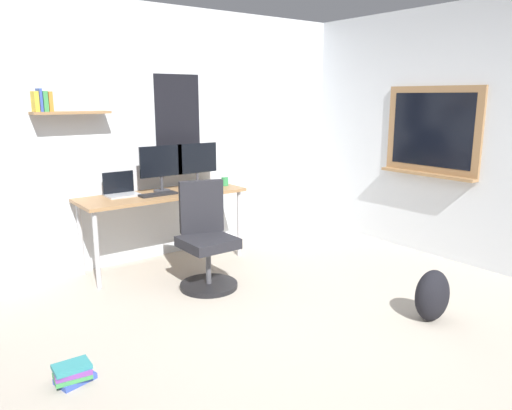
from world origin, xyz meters
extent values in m
plane|color=#ADA393|center=(0.00, 0.00, 0.00)|extent=(5.20, 5.20, 0.00)
cube|color=silver|center=(0.00, 2.45, 1.30)|extent=(5.00, 0.10, 2.60)
cube|color=#997047|center=(-0.84, 2.30, 1.55)|extent=(0.68, 0.20, 0.02)
cube|color=black|center=(0.29, 2.39, 1.55)|extent=(0.52, 0.01, 0.74)
cube|color=gold|center=(-1.13, 2.33, 1.65)|extent=(0.04, 0.14, 0.18)
cube|color=#3851B2|center=(-1.09, 2.33, 1.66)|extent=(0.02, 0.14, 0.20)
cube|color=#3D934C|center=(-1.06, 2.33, 1.65)|extent=(0.04, 0.14, 0.18)
cube|color=orange|center=(-1.01, 2.33, 1.65)|extent=(0.03, 0.14, 0.17)
cube|color=silver|center=(2.45, 0.00, 1.30)|extent=(0.10, 5.00, 2.60)
cube|color=#997047|center=(2.38, 0.72, 1.35)|extent=(0.04, 1.10, 0.90)
cube|color=black|center=(2.37, 0.72, 1.35)|extent=(0.01, 0.94, 0.76)
cube|color=#997047|center=(2.34, 0.72, 0.89)|extent=(0.12, 1.10, 0.03)
cube|color=#997047|center=(-0.07, 2.09, 0.73)|extent=(1.66, 0.56, 0.03)
cylinder|color=#B7B7BC|center=(-0.84, 1.87, 0.36)|extent=(0.04, 0.04, 0.72)
cylinder|color=#B7B7BC|center=(0.70, 1.87, 0.36)|extent=(0.04, 0.04, 0.72)
cylinder|color=#B7B7BC|center=(-0.84, 2.31, 0.36)|extent=(0.04, 0.04, 0.72)
cylinder|color=#B7B7BC|center=(0.70, 2.31, 0.36)|extent=(0.04, 0.04, 0.72)
cylinder|color=black|center=(-0.04, 1.29, 0.02)|extent=(0.52, 0.52, 0.04)
cylinder|color=#4C4C51|center=(-0.04, 1.29, 0.21)|extent=(0.05, 0.05, 0.34)
cube|color=#232328|center=(-0.04, 1.29, 0.42)|extent=(0.44, 0.44, 0.09)
cube|color=#232328|center=(0.01, 1.48, 0.71)|extent=(0.40, 0.18, 0.48)
cube|color=#ADAFB5|center=(-0.45, 2.19, 0.76)|extent=(0.31, 0.21, 0.02)
cube|color=black|center=(-0.45, 2.29, 0.87)|extent=(0.31, 0.01, 0.21)
cylinder|color=#38383D|center=(-0.03, 2.19, 0.76)|extent=(0.17, 0.17, 0.01)
cylinder|color=#38383D|center=(-0.03, 2.19, 0.83)|extent=(0.03, 0.03, 0.14)
cube|color=black|center=(-0.03, 2.18, 1.06)|extent=(0.46, 0.02, 0.31)
cylinder|color=#38383D|center=(0.39, 2.19, 0.76)|extent=(0.17, 0.17, 0.01)
cylinder|color=#38383D|center=(0.39, 2.19, 0.83)|extent=(0.03, 0.03, 0.14)
cube|color=black|center=(0.39, 2.18, 1.06)|extent=(0.46, 0.02, 0.31)
cube|color=black|center=(-0.16, 2.02, 0.76)|extent=(0.37, 0.13, 0.02)
ellipsoid|color=#262628|center=(0.12, 2.02, 0.77)|extent=(0.10, 0.06, 0.03)
cylinder|color=#338C4C|center=(0.66, 2.07, 0.79)|extent=(0.08, 0.08, 0.09)
ellipsoid|color=black|center=(0.98, -0.31, 0.20)|extent=(0.32, 0.22, 0.40)
cube|color=#3851B2|center=(-1.48, 0.50, 0.02)|extent=(0.24, 0.20, 0.04)
cube|color=#3D934C|center=(-1.50, 0.49, 0.05)|extent=(0.23, 0.17, 0.03)
cube|color=#7A3D99|center=(-1.49, 0.49, 0.08)|extent=(0.23, 0.18, 0.03)
cube|color=teal|center=(-1.50, 0.50, 0.11)|extent=(0.21, 0.16, 0.03)
camera|label=1|loc=(-2.21, -2.29, 1.69)|focal=34.29mm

